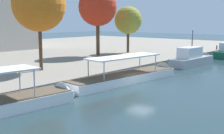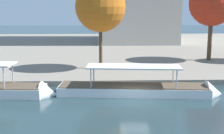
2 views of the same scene
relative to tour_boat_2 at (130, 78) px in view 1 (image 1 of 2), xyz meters
name	(u,v)px [view 1 (image 1 of 2)]	position (x,y,z in m)	size (l,w,h in m)	color
ground_plane	(141,85)	(-1.05, -2.01, -0.30)	(220.00, 220.00, 0.00)	#23383D
tour_boat_2	(130,78)	(0.00, 0.00, 0.00)	(15.01, 3.99, 3.74)	white
motor_yacht_3	(193,60)	(14.83, 0.03, 0.42)	(9.51, 2.84, 4.72)	#9EA3A8
mooring_bollard_0	(217,47)	(33.51, 3.88, 0.72)	(0.26, 0.26, 0.82)	#2D2D33
lamp_post	(192,39)	(27.32, 6.17, 2.52)	(0.33, 0.33, 4.18)	black
tree_0	(40,3)	(-3.84, 9.67, 7.79)	(5.95, 5.95, 10.32)	#4C3823
tree_1	(97,7)	(11.14, 15.07, 8.01)	(6.17, 6.17, 10.88)	#4C3823
tree_2	(128,20)	(17.97, 14.10, 5.93)	(4.83, 4.85, 8.11)	#4C3823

